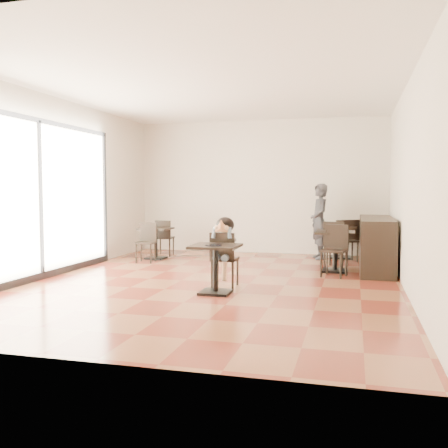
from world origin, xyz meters
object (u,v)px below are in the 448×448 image
(cafe_table_mid, at_px, (335,251))
(child, at_px, (225,252))
(chair_back_a, at_px, (348,239))
(chair_left_a, at_px, (165,238))
(child_table, at_px, (215,269))
(chair_left_b, at_px, (146,243))
(child_chair, at_px, (225,259))
(chair_mid_b, at_px, (334,251))
(cafe_table_left, at_px, (156,243))
(cafe_table_back, at_px, (341,242))
(chair_mid_a, at_px, (336,244))
(chair_back_b, at_px, (347,241))
(adult_patron, at_px, (319,221))

(cafe_table_mid, bearing_deg, child, -130.52)
(chair_back_a, bearing_deg, chair_left_a, -11.47)
(child_table, relative_size, cafe_table_mid, 0.95)
(child, xyz_separation_m, chair_left_b, (-2.28, 2.14, -0.14))
(child_chair, relative_size, chair_mid_b, 0.95)
(cafe_table_left, bearing_deg, child, -49.65)
(child, height_order, cafe_table_mid, child)
(child_table, relative_size, chair_left_b, 0.88)
(chair_left_b, bearing_deg, chair_mid_b, -15.91)
(cafe_table_back, bearing_deg, chair_left_b, -156.78)
(cafe_table_left, xyz_separation_m, chair_mid_a, (3.92, -0.22, 0.11))
(cafe_table_mid, bearing_deg, chair_mid_a, 90.00)
(child, bearing_deg, chair_back_b, 61.17)
(cafe_table_back, height_order, chair_mid_b, chair_mid_b)
(chair_mid_b, xyz_separation_m, chair_left_b, (-3.92, 0.77, -0.04))
(cafe_table_mid, distance_m, chair_left_b, 3.92)
(child_chair, distance_m, chair_left_a, 3.96)
(cafe_table_mid, relative_size, chair_back_b, 0.87)
(child_table, bearing_deg, chair_back_b, 64.70)
(child, bearing_deg, chair_mid_b, 39.82)
(adult_patron, distance_m, chair_left_a, 3.55)
(chair_back_a, bearing_deg, chair_left_b, 2.65)
(child_table, bearing_deg, chair_left_a, 121.08)
(cafe_table_left, distance_m, chair_mid_a, 3.92)
(chair_mid_a, distance_m, chair_left_a, 3.99)
(chair_back_a, bearing_deg, chair_mid_b, 65.43)
(cafe_table_mid, xyz_separation_m, chair_back_a, (0.21, 1.93, 0.06))
(child_chair, xyz_separation_m, adult_patron, (1.23, 3.59, 0.40))
(child_chair, bearing_deg, cafe_table_mid, -130.52)
(cafe_table_left, xyz_separation_m, chair_back_a, (4.12, 1.16, 0.09))
(child_chair, xyz_separation_m, child, (0.00, 0.00, 0.11))
(child_chair, relative_size, cafe_table_mid, 1.15)
(child_table, xyz_separation_m, child, (0.00, 0.55, 0.19))
(cafe_table_left, height_order, chair_back_b, chair_back_b)
(cafe_table_left, relative_size, chair_left_a, 0.83)
(chair_left_a, bearing_deg, cafe_table_mid, 156.59)
(cafe_table_back, xyz_separation_m, chair_left_a, (-3.98, -0.61, 0.05))
(chair_mid_a, distance_m, chair_mid_b, 1.10)
(child_table, bearing_deg, child_chair, 90.00)
(chair_mid_b, distance_m, chair_back_a, 2.49)
(cafe_table_back, height_order, chair_mid_a, chair_mid_a)
(chair_mid_b, distance_m, chair_left_b, 3.99)
(child, bearing_deg, child_table, -90.00)
(chair_left_b, bearing_deg, child_chair, -47.85)
(child_table, distance_m, chair_back_b, 4.31)
(cafe_table_mid, relative_size, chair_mid_b, 0.83)
(chair_mid_a, height_order, chair_left_b, chair_mid_a)
(child_chair, height_order, chair_left_a, child_chair)
(chair_mid_b, distance_m, chair_back_b, 1.99)
(cafe_table_back, relative_size, chair_mid_b, 0.80)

